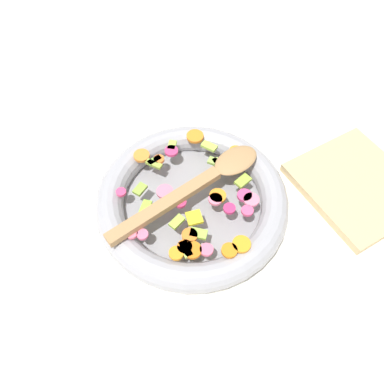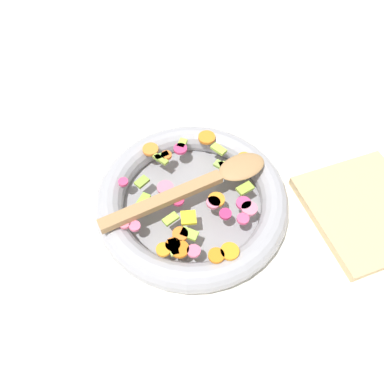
{
  "view_description": "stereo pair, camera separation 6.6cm",
  "coord_description": "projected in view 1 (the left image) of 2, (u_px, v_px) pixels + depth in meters",
  "views": [
    {
      "loc": [
        0.32,
        -0.19,
        0.6
      ],
      "look_at": [
        0.0,
        0.0,
        0.05
      ],
      "focal_mm": 35.0,
      "sensor_mm": 36.0,
      "label": 1
    },
    {
      "loc": [
        0.35,
        -0.13,
        0.6
      ],
      "look_at": [
        0.0,
        0.0,
        0.05
      ],
      "focal_mm": 35.0,
      "sensor_mm": 36.0,
      "label": 2
    }
  ],
  "objects": [
    {
      "name": "chopped_vegetables",
      "position": [
        194.0,
        198.0,
        0.65
      ],
      "size": [
        0.28,
        0.28,
        0.01
      ],
      "color": "orange",
      "rests_on": "skillet"
    },
    {
      "name": "ground_plane",
      "position": [
        192.0,
        207.0,
        0.7
      ],
      "size": [
        4.0,
        4.0,
        0.0
      ],
      "primitive_type": "plane",
      "color": "silver"
    },
    {
      "name": "skillet",
      "position": [
        192.0,
        201.0,
        0.69
      ],
      "size": [
        0.35,
        0.35,
        0.05
      ],
      "color": "gray",
      "rests_on": "ground_plane"
    },
    {
      "name": "wooden_spoon",
      "position": [
        202.0,
        181.0,
        0.66
      ],
      "size": [
        0.08,
        0.32,
        0.01
      ],
      "color": "#A87F51",
      "rests_on": "chopped_vegetables"
    },
    {
      "name": "cutting_board",
      "position": [
        357.0,
        185.0,
        0.72
      ],
      "size": [
        0.22,
        0.2,
        0.02
      ],
      "color": "tan",
      "rests_on": "ground_plane"
    }
  ]
}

